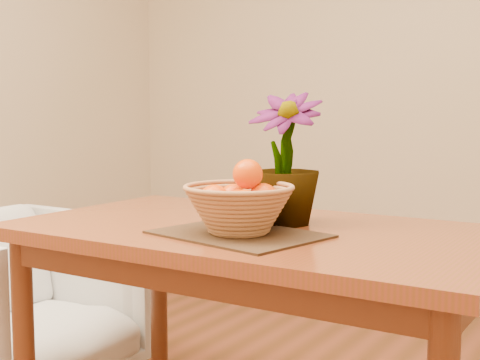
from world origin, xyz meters
The scene contains 7 objects.
wall_back centered at (0.00, 2.25, 1.35)m, with size 4.00×0.02×2.70m, color beige.
table centered at (0.00, 0.30, 0.66)m, with size 1.40×0.80×0.75m.
placemat centered at (0.03, 0.16, 0.75)m, with size 0.42×0.32×0.01m, color #392514.
wicker_basket centered at (0.03, 0.16, 0.82)m, with size 0.30×0.30×0.12m.
orange_pile centered at (0.03, 0.17, 0.86)m, with size 0.17×0.18×0.15m.
potted_plant centered at (0.04, 0.39, 0.94)m, with size 0.22×0.22×0.38m, color #164213.
armchair centered at (-1.08, 0.34, 0.38)m, with size 0.73×0.68×0.75m, color gray.
Camera 1 is at (0.95, -1.32, 1.08)m, focal length 50.00 mm.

